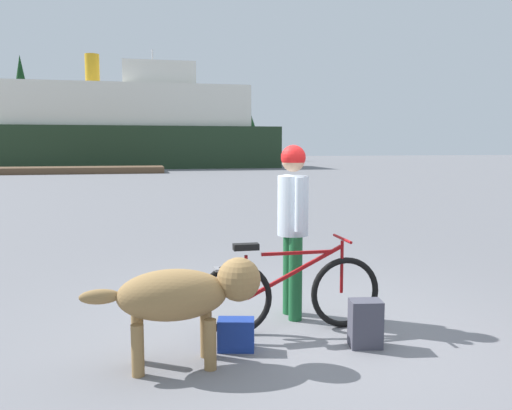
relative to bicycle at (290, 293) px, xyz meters
The scene contains 12 objects.
ground_plane 0.40m from the bicycle, ahead, with size 160.00×160.00×0.00m, color slate.
bicycle is the anchor object (origin of this frame).
person_cyclist 0.85m from the bicycle, 70.81° to the left, with size 0.32×0.53×1.80m.
dog 1.22m from the bicycle, 151.62° to the right, with size 1.45×0.49×0.88m.
backpack 0.78m from the bicycle, 43.68° to the right, with size 0.28×0.20×0.43m, color #3F3F4C.
handbag_pannier 0.73m from the bicycle, 149.52° to the right, with size 0.32×0.18×0.28m, color navy.
dock_pier 31.75m from the bicycle, 102.83° to the left, with size 14.59×2.90×0.40m, color brown.
ferry_boat 39.37m from the bicycle, 92.65° to the left, with size 23.09×7.65×8.83m.
sailboat_moored 42.34m from the bicycle, 89.93° to the left, with size 7.40×2.07×9.89m.
pine_tree_far_left 57.20m from the bicycle, 103.29° to the left, with size 2.83×2.83×11.09m.
pine_tree_center 53.23m from the bicycle, 88.64° to the left, with size 3.93×3.93×8.91m.
pine_tree_far_right 56.95m from the bicycle, 79.40° to the left, with size 4.24×4.24×8.41m.
Camera 1 is at (-1.50, -4.79, 1.80)m, focal length 37.22 mm.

